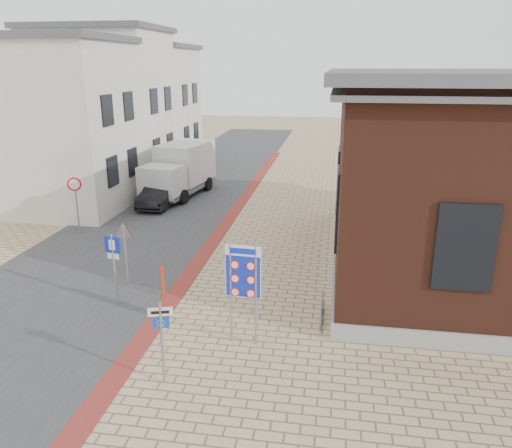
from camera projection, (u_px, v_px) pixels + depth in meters
The scene contains 15 objects.
ground at pixel (214, 350), 12.77m from camera, with size 120.00×120.00×0.00m, color tan.
road_strip at pixel (182, 196), 27.70m from camera, with size 7.00×60.00×0.02m, color #38383A.
curb_strip at pixel (224, 226), 22.46m from camera, with size 0.60×40.00×0.02m, color maroon.
townhouse_near at pixel (52, 125), 24.44m from camera, with size 7.40×6.40×8.30m.
townhouse_mid at pixel (105, 106), 29.96m from camera, with size 7.40×6.40×9.10m.
townhouse_far at pixel (143, 105), 35.72m from camera, with size 7.40×6.40×8.30m.
bike_rack at pixel (322, 309), 14.35m from camera, with size 0.08×1.80×0.60m.
sedan at pixel (161, 193), 25.72m from camera, with size 1.37×3.92×1.29m, color black.
box_truck at pixel (180, 169), 27.52m from camera, with size 2.95×5.63×2.80m.
border_sign at pixel (243, 274), 12.54m from camera, with size 0.93×0.12×2.72m.
essen_sign at pixel (162, 332), 11.08m from camera, with size 0.54×0.19×2.03m.
parking_sign at pixel (114, 258), 14.71m from camera, with size 0.50×0.12×2.27m.
yield_sign at pixel (124, 238), 16.14m from camera, with size 0.76×0.07×2.13m.
speed_sign at pixel (76, 196), 20.97m from camera, with size 0.56×0.23×2.51m.
bollard at pixel (163, 281), 15.59m from camera, with size 0.09×0.09×1.03m, color red.
Camera 1 is at (2.84, -10.85, 6.98)m, focal length 35.00 mm.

